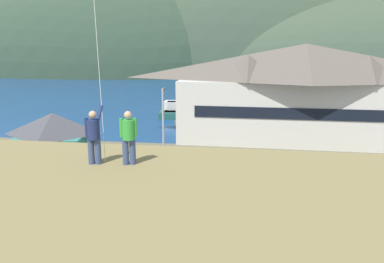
{
  "coord_description": "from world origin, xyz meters",
  "views": [
    {
      "loc": [
        3.01,
        -20.04,
        9.85
      ],
      "look_at": [
        -1.33,
        9.0,
        3.35
      ],
      "focal_mm": 36.5,
      "sensor_mm": 36.0,
      "label": 1
    }
  ],
  "objects_px": {
    "person_companion": "(129,136)",
    "moored_boat_wharfside": "(171,111)",
    "harbor_lodge": "(304,90)",
    "storage_shed_near_lot": "(54,141)",
    "parking_light_pole": "(163,121)",
    "person_kite_flyer": "(94,135)",
    "parked_car_front_row_red": "(89,196)",
    "parked_car_lone_by_shed": "(223,198)",
    "wharf_dock": "(194,115)",
    "moored_boat_inner_slip": "(172,111)",
    "moored_boat_outer_mooring": "(219,110)",
    "parked_car_corner_spot": "(309,219)",
    "parked_car_front_row_silver": "(349,178)",
    "parked_car_mid_row_center": "(143,169)"
  },
  "relations": [
    {
      "from": "person_companion",
      "to": "moored_boat_wharfside",
      "type": "bearing_deg",
      "value": 99.8
    },
    {
      "from": "harbor_lodge",
      "to": "storage_shed_near_lot",
      "type": "bearing_deg",
      "value": -147.34
    },
    {
      "from": "moored_boat_wharfside",
      "to": "parking_light_pole",
      "type": "bearing_deg",
      "value": -79.94
    },
    {
      "from": "person_kite_flyer",
      "to": "person_companion",
      "type": "distance_m",
      "value": 1.12
    },
    {
      "from": "parked_car_front_row_red",
      "to": "parking_light_pole",
      "type": "xyz_separation_m",
      "value": [
        2.4,
        9.81,
        2.74
      ]
    },
    {
      "from": "parking_light_pole",
      "to": "parked_car_lone_by_shed",
      "type": "bearing_deg",
      "value": -58.16
    },
    {
      "from": "wharf_dock",
      "to": "person_companion",
      "type": "distance_m",
      "value": 41.74
    },
    {
      "from": "harbor_lodge",
      "to": "moored_boat_inner_slip",
      "type": "xyz_separation_m",
      "value": [
        -16.29,
        11.96,
        -4.59
      ]
    },
    {
      "from": "wharf_dock",
      "to": "person_companion",
      "type": "bearing_deg",
      "value": -84.73
    },
    {
      "from": "moored_boat_inner_slip",
      "to": "parking_light_pole",
      "type": "distance_m",
      "value": 23.35
    },
    {
      "from": "moored_boat_outer_mooring",
      "to": "moored_boat_inner_slip",
      "type": "distance_m",
      "value": 6.83
    },
    {
      "from": "moored_boat_inner_slip",
      "to": "parked_car_lone_by_shed",
      "type": "distance_m",
      "value": 33.18
    },
    {
      "from": "moored_boat_wharfside",
      "to": "parked_car_lone_by_shed",
      "type": "relative_size",
      "value": 1.77
    },
    {
      "from": "moored_boat_wharfside",
      "to": "harbor_lodge",
      "type": "bearing_deg",
      "value": -37.27
    },
    {
      "from": "person_companion",
      "to": "moored_boat_inner_slip",
      "type": "bearing_deg",
      "value": 99.53
    },
    {
      "from": "wharf_dock",
      "to": "parked_car_front_row_red",
      "type": "distance_m",
      "value": 31.94
    },
    {
      "from": "parked_car_lone_by_shed",
      "to": "person_kite_flyer",
      "type": "bearing_deg",
      "value": -109.31
    },
    {
      "from": "harbor_lodge",
      "to": "parked_car_corner_spot",
      "type": "height_order",
      "value": "harbor_lodge"
    },
    {
      "from": "storage_shed_near_lot",
      "to": "moored_boat_inner_slip",
      "type": "distance_m",
      "value": 25.73
    },
    {
      "from": "parked_car_front_row_silver",
      "to": "parked_car_lone_by_shed",
      "type": "height_order",
      "value": "same"
    },
    {
      "from": "moored_boat_outer_mooring",
      "to": "storage_shed_near_lot",
      "type": "bearing_deg",
      "value": -111.64
    },
    {
      "from": "parked_car_front_row_silver",
      "to": "parking_light_pole",
      "type": "distance_m",
      "value": 14.65
    },
    {
      "from": "parked_car_front_row_red",
      "to": "person_companion",
      "type": "xyz_separation_m",
      "value": [
        5.57,
        -9.15,
        5.96
      ]
    },
    {
      "from": "parked_car_mid_row_center",
      "to": "parked_car_corner_spot",
      "type": "bearing_deg",
      "value": -32.3
    },
    {
      "from": "parked_car_front_row_red",
      "to": "parking_light_pole",
      "type": "bearing_deg",
      "value": 76.27
    },
    {
      "from": "moored_boat_wharfside",
      "to": "parked_car_lone_by_shed",
      "type": "xyz_separation_m",
      "value": [
        9.75,
        -32.49,
        0.34
      ]
    },
    {
      "from": "moored_boat_wharfside",
      "to": "moored_boat_outer_mooring",
      "type": "distance_m",
      "value": 6.96
    },
    {
      "from": "moored_boat_outer_mooring",
      "to": "parked_car_lone_by_shed",
      "type": "bearing_deg",
      "value": -85.0
    },
    {
      "from": "moored_boat_wharfside",
      "to": "parked_car_front_row_silver",
      "type": "relative_size",
      "value": 1.79
    },
    {
      "from": "parked_car_corner_spot",
      "to": "person_kite_flyer",
      "type": "distance_m",
      "value": 12.82
    },
    {
      "from": "parked_car_front_row_silver",
      "to": "parked_car_corner_spot",
      "type": "height_order",
      "value": "same"
    },
    {
      "from": "parked_car_lone_by_shed",
      "to": "parked_car_mid_row_center",
      "type": "relative_size",
      "value": 1.03
    },
    {
      "from": "harbor_lodge",
      "to": "parked_car_front_row_silver",
      "type": "bearing_deg",
      "value": -85.1
    },
    {
      "from": "storage_shed_near_lot",
      "to": "moored_boat_wharfside",
      "type": "bearing_deg",
      "value": 80.9
    },
    {
      "from": "harbor_lodge",
      "to": "parked_car_lone_by_shed",
      "type": "xyz_separation_m",
      "value": [
        -6.86,
        -19.85,
        -4.24
      ]
    },
    {
      "from": "parked_car_front_row_red",
      "to": "moored_boat_inner_slip",
      "type": "bearing_deg",
      "value": 92.53
    },
    {
      "from": "person_companion",
      "to": "parked_car_front_row_red",
      "type": "bearing_deg",
      "value": 121.31
    },
    {
      "from": "parked_car_front_row_silver",
      "to": "person_kite_flyer",
      "type": "height_order",
      "value": "person_kite_flyer"
    },
    {
      "from": "parked_car_mid_row_center",
      "to": "parked_car_front_row_red",
      "type": "relative_size",
      "value": 0.98
    },
    {
      "from": "moored_boat_outer_mooring",
      "to": "parked_car_corner_spot",
      "type": "bearing_deg",
      "value": -78.18
    },
    {
      "from": "wharf_dock",
      "to": "person_kite_flyer",
      "type": "xyz_separation_m",
      "value": [
        2.67,
        -41.14,
        6.7
      ]
    },
    {
      "from": "parked_car_corner_spot",
      "to": "storage_shed_near_lot",
      "type": "bearing_deg",
      "value": 154.75
    },
    {
      "from": "storage_shed_near_lot",
      "to": "moored_boat_inner_slip",
      "type": "height_order",
      "value": "storage_shed_near_lot"
    },
    {
      "from": "storage_shed_near_lot",
      "to": "parked_car_mid_row_center",
      "type": "distance_m",
      "value": 8.07
    },
    {
      "from": "moored_boat_outer_mooring",
      "to": "person_companion",
      "type": "distance_m",
      "value": 44.51
    },
    {
      "from": "parked_car_front_row_silver",
      "to": "person_companion",
      "type": "bearing_deg",
      "value": -125.76
    },
    {
      "from": "storage_shed_near_lot",
      "to": "parked_car_mid_row_center",
      "type": "xyz_separation_m",
      "value": [
        7.72,
        -1.91,
        -1.37
      ]
    },
    {
      "from": "moored_boat_inner_slip",
      "to": "person_kite_flyer",
      "type": "distance_m",
      "value": 42.77
    },
    {
      "from": "person_kite_flyer",
      "to": "moored_boat_inner_slip",
      "type": "bearing_deg",
      "value": 98.01
    },
    {
      "from": "parking_light_pole",
      "to": "person_kite_flyer",
      "type": "relative_size",
      "value": 3.43
    }
  ]
}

